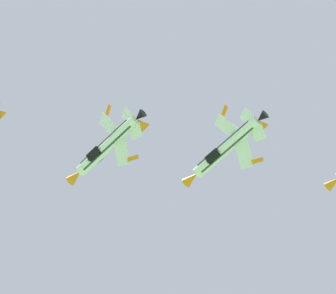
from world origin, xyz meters
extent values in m
cylinder|color=white|center=(29.03, 42.38, 102.25)|extent=(1.82, 12.02, 1.70)
cube|color=#383D47|center=(28.64, 42.37, 101.98)|extent=(1.25, 10.09, 1.41)
cone|color=orange|center=(28.96, 49.53, 102.25)|extent=(1.59, 2.42, 1.56)
cone|color=black|center=(29.09, 35.63, 102.25)|extent=(1.38, 1.61, 1.36)
ellipsoid|color=#192333|center=(29.52, 45.02, 102.61)|extent=(1.56, 3.22, 1.53)
cube|color=black|center=(28.34, 44.53, 101.79)|extent=(1.34, 2.21, 1.38)
cube|color=white|center=(27.48, 40.64, 104.34)|extent=(3.15, 2.87, 3.56)
cube|color=orange|center=(26.29, 39.52, 106.07)|extent=(1.19, 1.65, 0.60)
cube|color=white|center=(30.47, 40.67, 100.06)|extent=(3.16, 2.89, 3.56)
cube|color=orange|center=(31.68, 39.57, 98.33)|extent=(1.22, 1.65, 0.60)
cube|color=white|center=(28.21, 37.27, 103.50)|extent=(1.91, 2.09, 1.90)
cube|color=white|center=(29.95, 37.29, 101.00)|extent=(1.93, 2.10, 1.90)
cube|color=orange|center=(30.56, 37.59, 103.28)|extent=(2.27, 2.62, 1.65)
cylinder|color=white|center=(41.01, 29.98, 100.48)|extent=(1.82, 12.02, 1.70)
cube|color=#383D47|center=(40.65, 29.98, 100.18)|extent=(1.32, 10.09, 1.37)
cone|color=orange|center=(40.94, 37.13, 100.48)|extent=(1.59, 2.42, 1.56)
cone|color=black|center=(41.08, 23.23, 100.48)|extent=(1.38, 1.61, 1.36)
ellipsoid|color=#192333|center=(41.48, 32.63, 100.88)|extent=(1.58, 3.22, 1.55)
cube|color=black|center=(40.36, 32.14, 99.97)|extent=(1.37, 2.21, 1.38)
cube|color=white|center=(39.31, 28.25, 102.45)|extent=(3.37, 2.98, 3.38)
cube|color=orange|center=(38.00, 27.12, 104.08)|extent=(1.21, 1.67, 0.59)
cube|color=white|center=(42.61, 28.28, 98.40)|extent=(3.37, 3.01, 3.38)
cube|color=orange|center=(43.94, 27.18, 96.77)|extent=(1.24, 1.66, 0.59)
cube|color=white|center=(40.10, 24.87, 101.66)|extent=(2.03, 2.14, 1.81)
cube|color=white|center=(42.02, 24.89, 99.30)|extent=(2.05, 2.15, 1.81)
cube|color=orange|center=(42.46, 25.20, 101.62)|extent=(2.17, 2.62, 1.80)
cone|color=orange|center=(57.73, 23.77, 102.46)|extent=(1.59, 2.42, 1.56)
camera|label=1|loc=(-2.71, -3.64, 1.92)|focal=84.15mm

